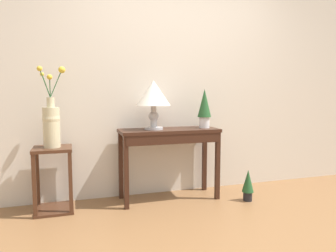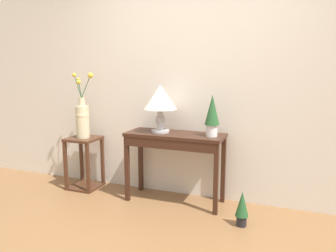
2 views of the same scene
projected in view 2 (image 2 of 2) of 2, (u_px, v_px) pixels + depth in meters
back_wall_with_art at (197, 73)px, 3.67m from camera, size 9.00×0.10×2.80m
console_table at (174, 145)px, 3.56m from camera, size 1.06×0.41×0.77m
table_lamp at (160, 99)px, 3.56m from camera, size 0.36×0.36×0.51m
potted_plant_on_console at (212, 114)px, 3.36m from camera, size 0.15×0.15×0.43m
pedestal_stand_left at (84, 163)px, 4.06m from camera, size 0.36×0.36×0.63m
flower_vase_tall at (82, 117)px, 3.97m from camera, size 0.25×0.16×0.77m
potted_plant_floor at (242, 207)px, 3.08m from camera, size 0.12×0.12×0.34m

